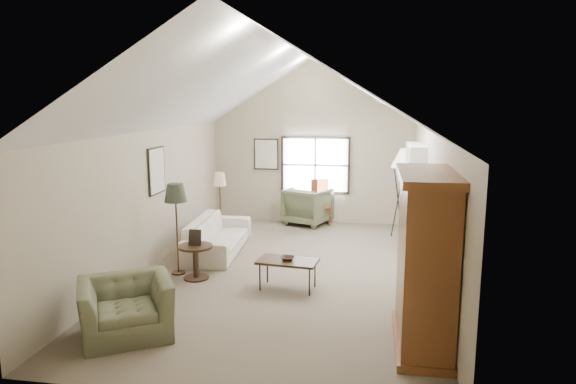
% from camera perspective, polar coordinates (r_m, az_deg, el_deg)
% --- Properties ---
extents(room_shell, '(5.01, 8.01, 4.00)m').
position_cam_1_polar(room_shell, '(8.78, -0.43, 11.22)').
color(room_shell, '#726651').
rests_on(room_shell, ground).
extents(window, '(1.72, 0.08, 1.42)m').
position_cam_1_polar(window, '(12.79, 3.05, 3.01)').
color(window, black).
rests_on(window, room_shell).
extents(skylight, '(0.80, 1.20, 0.52)m').
position_cam_1_polar(skylight, '(9.56, 8.36, 11.11)').
color(skylight, white).
rests_on(skylight, room_shell).
extents(wall_art, '(1.97, 3.71, 0.88)m').
position_cam_1_polar(wall_art, '(11.20, -8.24, 3.31)').
color(wall_art, black).
rests_on(wall_art, room_shell).
extents(armoire, '(0.60, 1.50, 2.20)m').
position_cam_1_polar(armoire, '(6.59, 15.02, -7.41)').
color(armoire, brown).
rests_on(armoire, ground).
extents(tv_alcove, '(0.32, 1.30, 2.10)m').
position_cam_1_polar(tv_alcove, '(10.46, 13.85, -0.57)').
color(tv_alcove, white).
rests_on(tv_alcove, ground).
extents(media_console, '(0.34, 1.18, 0.60)m').
position_cam_1_polar(media_console, '(10.65, 13.54, -5.06)').
color(media_console, '#382316').
rests_on(media_console, ground).
extents(tv_panel, '(0.05, 0.90, 0.55)m').
position_cam_1_polar(tv_panel, '(10.51, 13.69, -1.79)').
color(tv_panel, black).
rests_on(tv_panel, media_console).
extents(sofa, '(1.05, 2.42, 0.69)m').
position_cam_1_polar(sofa, '(10.53, -7.82, -4.78)').
color(sofa, beige).
rests_on(sofa, ground).
extents(armchair_near, '(1.50, 1.45, 0.75)m').
position_cam_1_polar(armchair_near, '(7.19, -17.56, -12.19)').
color(armchair_near, '#646446').
rests_on(armchair_near, ground).
extents(armchair_far, '(1.29, 1.30, 0.92)m').
position_cam_1_polar(armchair_far, '(12.72, 2.24, -1.56)').
color(armchair_far, '#5E6244').
rests_on(armchair_far, ground).
extents(coffee_table, '(1.02, 0.64, 0.49)m').
position_cam_1_polar(coffee_table, '(8.47, -0.04, -9.15)').
color(coffee_table, '#362216').
rests_on(coffee_table, ground).
extents(bowl, '(0.25, 0.25, 0.06)m').
position_cam_1_polar(bowl, '(8.38, -0.04, -7.38)').
color(bowl, '#361D16').
rests_on(bowl, coffee_table).
extents(side_table, '(0.63, 0.63, 0.60)m').
position_cam_1_polar(side_table, '(9.06, -10.21, -7.67)').
color(side_table, '#352415').
rests_on(side_table, ground).
extents(side_chair, '(0.54, 0.54, 1.11)m').
position_cam_1_polar(side_chair, '(12.66, 3.68, -1.18)').
color(side_chair, maroon).
rests_on(side_chair, ground).
extents(tripod_lamp, '(0.61, 0.61, 2.05)m').
position_cam_1_polar(tripod_lamp, '(11.54, 12.73, -0.16)').
color(tripod_lamp, white).
rests_on(tripod_lamp, ground).
extents(dark_lamp, '(0.42, 0.42, 1.66)m').
position_cam_1_polar(dark_lamp, '(9.23, -12.24, -3.98)').
color(dark_lamp, black).
rests_on(dark_lamp, ground).
extents(tan_lamp, '(0.31, 0.31, 1.49)m').
position_cam_1_polar(tan_lamp, '(11.64, -7.54, -1.31)').
color(tan_lamp, tan).
rests_on(tan_lamp, ground).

